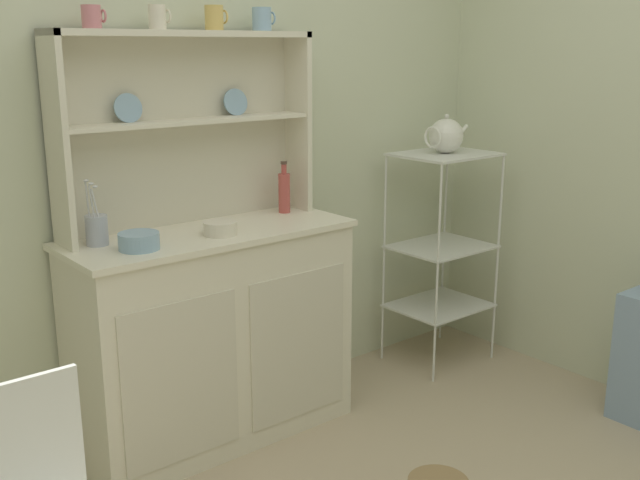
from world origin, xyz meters
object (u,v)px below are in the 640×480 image
Objects in this scene: hutch_cabinet at (214,334)px; cup_rose_0 at (92,17)px; utensil_jar at (97,229)px; porcelain_teapot at (446,136)px; jam_bottle at (284,191)px; bakers_rack at (442,234)px; bowl_mixing_large at (139,241)px; hutch_shelf_unit at (184,115)px.

hutch_cabinet is 1.28m from cup_rose_0.
utensil_jar reaches higher than hutch_cabinet.
porcelain_teapot is at bearing -1.95° from hutch_cabinet.
porcelain_teapot is (0.88, -0.13, 0.19)m from jam_bottle.
bakers_rack reaches higher than hutch_cabinet.
bowl_mixing_large is 0.59× the size of utensil_jar.
bakers_rack is at bearing -1.95° from hutch_cabinet.
hutch_shelf_unit reaches higher than bakers_rack.
bakers_rack is 1.66m from bowl_mixing_large.
cup_rose_0 is 0.56× the size of bowl_mixing_large.
hutch_cabinet is at bearing 178.05° from bakers_rack.
bowl_mixing_large is at bearing -144.53° from hutch_shelf_unit.
porcelain_teapot reaches higher than jam_bottle.
cup_rose_0 is at bearing 177.39° from jam_bottle.
jam_bottle is at bearing 171.53° from porcelain_teapot.
bakers_rack is 0.49m from porcelain_teapot.
cup_rose_0 reaches higher than jam_bottle.
hutch_cabinet is at bearing -10.31° from utensil_jar.
bakers_rack reaches higher than bowl_mixing_large.
bowl_mixing_large is at bearing -168.13° from jam_bottle.
utensil_jar is 1.74m from porcelain_teapot.
cup_rose_0 is (-0.36, 0.12, 1.22)m from hutch_cabinet.
hutch_cabinet is 4.45× the size of porcelain_teapot.
porcelain_teapot is (1.67, -0.17, -0.52)m from cup_rose_0.
bowl_mixing_large is at bearing -167.66° from hutch_cabinet.
porcelain_teapot is (1.73, -0.12, 0.22)m from utensil_jar.
bakers_rack is 0.94m from jam_bottle.
cup_rose_0 is 0.79m from bowl_mixing_large.
hutch_shelf_unit is 4.16× the size of porcelain_teapot.
cup_rose_0 is 1.75m from porcelain_teapot.
porcelain_teapot is (1.64, 0.03, 0.25)m from bowl_mixing_large.
cup_rose_0 is (-1.67, 0.17, 1.01)m from bakers_rack.
hutch_cabinet is 7.93× the size of bowl_mixing_large.
porcelain_teapot is (-0.00, 0.00, 0.49)m from bakers_rack.
hutch_shelf_unit is at bearing 35.47° from bowl_mixing_large.
cup_rose_0 reaches higher than utensil_jar.
porcelain_teapot reaches higher than utensil_jar.
utensil_jar reaches higher than bowl_mixing_large.
hutch_cabinet is 5.16× the size of jam_bottle.
jam_bottle is at bearing 11.87° from bowl_mixing_large.
hutch_cabinet is at bearing 178.05° from porcelain_teapot.
porcelain_teapot reaches higher than hutch_cabinet.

